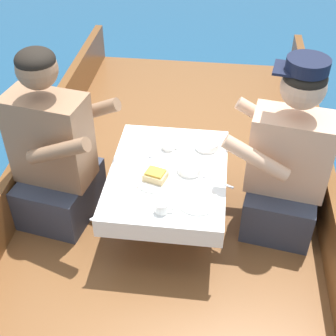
% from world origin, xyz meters
% --- Properties ---
extents(ground_plane, '(60.00, 60.00, 0.00)m').
position_xyz_m(ground_plane, '(0.00, 0.00, 0.00)').
color(ground_plane, navy).
extents(boat_deck, '(1.77, 3.76, 0.28)m').
position_xyz_m(boat_deck, '(0.00, 0.00, 0.14)').
color(boat_deck, brown).
rests_on(boat_deck, ground_plane).
extents(gunwale_port, '(0.06, 3.76, 0.30)m').
position_xyz_m(gunwale_port, '(-0.85, 0.00, 0.42)').
color(gunwale_port, brown).
rests_on(gunwale_port, boat_deck).
extents(gunwale_starboard, '(0.06, 3.76, 0.30)m').
position_xyz_m(gunwale_starboard, '(0.85, 0.00, 0.42)').
color(gunwale_starboard, brown).
rests_on(gunwale_starboard, boat_deck).
extents(cockpit_table, '(0.60, 0.80, 0.36)m').
position_xyz_m(cockpit_table, '(0.00, -0.12, 0.60)').
color(cockpit_table, '#B2B2B7').
rests_on(cockpit_table, boat_deck).
extents(person_port, '(0.57, 0.52, 0.99)m').
position_xyz_m(person_port, '(-0.60, -0.12, 0.67)').
color(person_port, '#333847').
rests_on(person_port, boat_deck).
extents(person_starboard, '(0.57, 0.51, 0.98)m').
position_xyz_m(person_starboard, '(0.60, -0.05, 0.68)').
color(person_starboard, '#333847').
rests_on(person_starboard, boat_deck).
extents(plate_sandwich, '(0.21, 0.21, 0.01)m').
position_xyz_m(plate_sandwich, '(-0.05, -0.20, 0.64)').
color(plate_sandwich, white).
rests_on(plate_sandwich, cockpit_table).
extents(plate_bread, '(0.20, 0.20, 0.01)m').
position_xyz_m(plate_bread, '(0.17, -0.34, 0.64)').
color(plate_bread, white).
rests_on(plate_bread, cockpit_table).
extents(sandwich, '(0.13, 0.11, 0.05)m').
position_xyz_m(sandwich, '(-0.05, -0.20, 0.67)').
color(sandwich, '#E0BC7F').
rests_on(sandwich, plate_sandwich).
extents(bowl_port_near, '(0.13, 0.13, 0.04)m').
position_xyz_m(bowl_port_near, '(0.19, 0.10, 0.66)').
color(bowl_port_near, white).
rests_on(bowl_port_near, cockpit_table).
extents(bowl_starboard_near, '(0.13, 0.13, 0.04)m').
position_xyz_m(bowl_starboard_near, '(0.11, -0.11, 0.66)').
color(bowl_starboard_near, white).
rests_on(bowl_starboard_near, cockpit_table).
extents(coffee_cup_port, '(0.10, 0.07, 0.05)m').
position_xyz_m(coffee_cup_port, '(-0.02, 0.07, 0.66)').
color(coffee_cup_port, white).
rests_on(coffee_cup_port, cockpit_table).
extents(coffee_cup_starboard, '(0.09, 0.06, 0.05)m').
position_xyz_m(coffee_cup_starboard, '(0.01, -0.43, 0.66)').
color(coffee_cup_starboard, white).
rests_on(coffee_cup_starboard, cockpit_table).
extents(utensil_spoon_center, '(0.17, 0.04, 0.01)m').
position_xyz_m(utensil_spoon_center, '(-0.06, -0.02, 0.64)').
color(utensil_spoon_center, silver).
rests_on(utensil_spoon_center, cockpit_table).
extents(utensil_knife_starboard, '(0.12, 0.14, 0.00)m').
position_xyz_m(utensil_knife_starboard, '(-0.25, -0.46, 0.64)').
color(utensil_knife_starboard, silver).
rests_on(utensil_knife_starboard, cockpit_table).
extents(utensil_spoon_starboard, '(0.16, 0.09, 0.01)m').
position_xyz_m(utensil_spoon_starboard, '(0.24, -0.17, 0.64)').
color(utensil_spoon_starboard, silver).
rests_on(utensil_spoon_starboard, cockpit_table).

